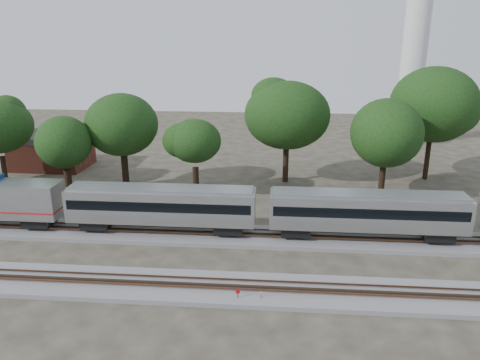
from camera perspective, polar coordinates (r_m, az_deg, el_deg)
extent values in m
plane|color=#383328|center=(42.32, -6.26, -10.27)|extent=(160.00, 160.00, 0.00)
cube|color=slate|center=(47.52, -4.91, -6.66)|extent=(160.00, 5.00, 0.40)
cube|color=brown|center=(46.69, -5.07, -6.52)|extent=(160.00, 0.08, 0.15)
cube|color=brown|center=(47.98, -4.79, -5.81)|extent=(160.00, 0.08, 0.15)
cube|color=slate|center=(38.82, -7.40, -12.77)|extent=(160.00, 5.00, 0.40)
cube|color=brown|center=(37.99, -7.65, -12.73)|extent=(160.00, 0.08, 0.15)
cube|color=brown|center=(39.20, -7.20, -11.67)|extent=(160.00, 0.08, 0.15)
cube|color=#B8BABF|center=(53.29, -26.67, -2.04)|extent=(11.37, 3.22, 3.54)
cube|color=black|center=(52.44, -23.26, -4.51)|extent=(2.79, 2.36, 0.97)
cube|color=#B8BABF|center=(47.09, -9.58, -3.00)|extent=(18.66, 3.22, 3.22)
cube|color=black|center=(46.98, -9.60, -2.63)|extent=(18.02, 3.27, 0.97)
cube|color=gray|center=(46.53, -9.68, -1.08)|extent=(18.23, 2.57, 0.38)
cube|color=black|center=(49.91, -17.02, -4.92)|extent=(2.79, 2.36, 0.97)
cube|color=black|center=(46.72, -1.34, -5.68)|extent=(2.79, 2.36, 0.97)
cube|color=#B8BABF|center=(46.51, 15.25, -3.67)|extent=(18.66, 3.22, 3.22)
cube|color=black|center=(46.39, 15.29, -3.30)|extent=(18.02, 3.27, 0.97)
cube|color=gray|center=(45.94, 15.42, -1.74)|extent=(18.23, 2.57, 0.38)
cube|color=black|center=(46.53, 6.80, -5.91)|extent=(2.79, 2.36, 0.97)
cube|color=black|center=(48.99, 22.88, -6.02)|extent=(2.79, 2.36, 0.97)
cylinder|color=#512D19|center=(36.71, -0.27, -14.03)|extent=(0.07, 0.07, 0.99)
cylinder|color=red|center=(36.47, -0.27, -13.44)|extent=(0.35, 0.11, 0.35)
cylinder|color=#512D19|center=(36.82, 2.59, -14.12)|extent=(0.05, 0.05, 0.80)
cylinder|color=silver|center=(36.63, 2.60, -13.65)|extent=(0.27, 0.14, 0.28)
cube|color=#512D19|center=(36.73, 1.44, -14.65)|extent=(0.58, 0.46, 0.30)
cylinder|color=silver|center=(89.25, 20.41, 13.67)|extent=(4.27, 4.27, 29.89)
cone|color=silver|center=(90.87, 19.54, 5.62)|extent=(6.83, 6.83, 4.27)
cube|color=maroon|center=(75.73, -21.92, 3.00)|extent=(10.66, 7.64, 4.17)
cube|color=black|center=(75.17, -22.15, 4.88)|extent=(10.87, 7.84, 0.94)
cylinder|color=black|center=(66.92, -26.73, 0.70)|extent=(0.70, 0.70, 4.58)
cylinder|color=black|center=(60.14, -20.14, -0.58)|extent=(0.70, 0.70, 3.92)
ellipsoid|color=black|center=(58.77, -20.69, 4.34)|extent=(7.39, 7.39, 6.28)
cylinder|color=black|center=(62.05, -13.80, 0.91)|extent=(0.70, 0.70, 4.61)
ellipsoid|color=black|center=(60.57, -14.24, 6.57)|extent=(8.69, 8.69, 7.38)
cylinder|color=black|center=(57.73, -5.39, -0.31)|extent=(0.70, 0.70, 3.86)
ellipsoid|color=black|center=(56.31, -5.55, 4.76)|extent=(7.28, 7.28, 6.19)
cylinder|color=black|center=(63.72, 5.58, 1.95)|extent=(0.70, 0.70, 4.92)
ellipsoid|color=black|center=(62.22, 5.77, 7.86)|extent=(9.27, 9.27, 7.88)
cylinder|color=black|center=(59.80, 16.89, -0.10)|extent=(0.70, 0.70, 4.41)
ellipsoid|color=black|center=(58.31, 17.42, 5.50)|extent=(8.31, 8.31, 7.07)
cylinder|color=black|center=(69.36, 21.84, 2.33)|extent=(0.70, 0.70, 5.58)
ellipsoid|color=black|center=(67.89, 22.58, 8.50)|extent=(10.53, 10.53, 8.95)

